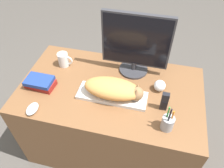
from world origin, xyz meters
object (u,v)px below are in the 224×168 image
object	(u,v)px
baseball	(160,86)
book_stack	(40,83)
keyboard	(112,96)
computer_mouse	(32,109)
monitor	(136,44)
pen_cup	(168,123)
cat	(115,89)
phone	(164,101)
coffee_mug	(64,60)

from	to	relation	value
baseball	book_stack	xyz separation A→B (m)	(-0.81, -0.16, -0.01)
keyboard	computer_mouse	size ratio (longest dim) A/B	4.45
keyboard	monitor	world-z (taller)	monitor
monitor	pen_cup	distance (m)	0.56
keyboard	cat	size ratio (longest dim) A/B	1.18
cat	phone	size ratio (longest dim) A/B	2.86
coffee_mug	book_stack	world-z (taller)	coffee_mug
cat	coffee_mug	world-z (taller)	cat
monitor	coffee_mug	bearing A→B (deg)	-172.84
cat	pen_cup	world-z (taller)	pen_cup
monitor	pen_cup	world-z (taller)	monitor
computer_mouse	monitor	bearing A→B (deg)	43.58
cat	monitor	distance (m)	0.34
pen_cup	cat	bearing A→B (deg)	155.47
monitor	book_stack	size ratio (longest dim) A/B	2.25
cat	pen_cup	size ratio (longest dim) A/B	1.99
computer_mouse	baseball	size ratio (longest dim) A/B	1.32
cat	coffee_mug	bearing A→B (deg)	153.01
keyboard	coffee_mug	bearing A→B (deg)	152.15
coffee_mug	baseball	distance (m)	0.74
computer_mouse	pen_cup	size ratio (longest dim) A/B	0.53
monitor	phone	world-z (taller)	monitor
monitor	coffee_mug	xyz separation A→B (m)	(-0.53, -0.07, -0.19)
keyboard	computer_mouse	xyz separation A→B (m)	(-0.46, -0.23, 0.01)
computer_mouse	phone	bearing A→B (deg)	14.92
keyboard	coffee_mug	distance (m)	0.49
keyboard	pen_cup	distance (m)	0.40
computer_mouse	cat	bearing A→B (deg)	25.84
coffee_mug	phone	world-z (taller)	phone
coffee_mug	book_stack	bearing A→B (deg)	-106.90
monitor	computer_mouse	xyz separation A→B (m)	(-0.55, -0.52, -0.22)
pen_cup	phone	world-z (taller)	pen_cup
keyboard	cat	xyz separation A→B (m)	(0.02, 0.00, 0.07)
computer_mouse	phone	size ratio (longest dim) A/B	0.76
coffee_mug	cat	bearing A→B (deg)	-26.99
phone	book_stack	distance (m)	0.84
pen_cup	phone	distance (m)	0.15
coffee_mug	book_stack	distance (m)	0.26
keyboard	cat	world-z (taller)	cat
coffee_mug	book_stack	xyz separation A→B (m)	(-0.08, -0.25, -0.02)
book_stack	monitor	bearing A→B (deg)	27.67
monitor	cat	bearing A→B (deg)	-104.54
pen_cup	book_stack	size ratio (longest dim) A/B	0.94
coffee_mug	pen_cup	xyz separation A→B (m)	(0.80, -0.39, -0.00)
computer_mouse	pen_cup	distance (m)	0.83
keyboard	cat	distance (m)	0.07
computer_mouse	baseball	xyz separation A→B (m)	(0.76, 0.37, 0.02)
cat	keyboard	bearing A→B (deg)	-180.00
computer_mouse	book_stack	world-z (taller)	book_stack
cat	baseball	distance (m)	0.32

